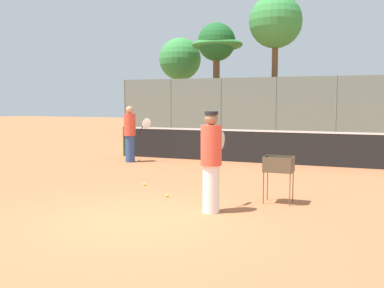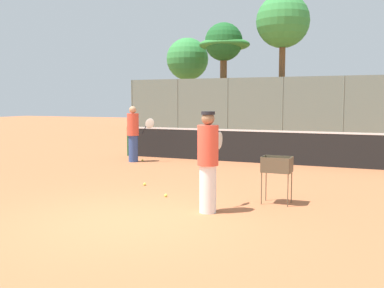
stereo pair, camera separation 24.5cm
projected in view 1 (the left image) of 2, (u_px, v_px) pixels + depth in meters
ground_plane at (132, 222)px, 7.43m from camera, size 80.00×80.00×0.00m
tennis_net at (251, 145)px, 14.55m from camera, size 9.51×0.10×1.07m
back_fence at (305, 106)px, 25.99m from camera, size 24.06×0.08×3.40m
tree_2 at (180, 59)px, 33.40m from camera, size 3.12×3.12×6.66m
tree_3 at (217, 45)px, 30.47m from camera, size 2.58×2.58×7.27m
tree_4 at (276, 23)px, 28.42m from camera, size 3.37×3.37×8.70m
tree_5 at (217, 46)px, 30.89m from camera, size 3.49×3.49×6.28m
player_white_outfit at (211, 160)px, 8.01m from camera, size 0.38×0.94×1.82m
player_red_cap at (130, 133)px, 14.66m from camera, size 0.91×0.45×1.83m
ball_cart at (279, 168)px, 8.74m from camera, size 0.56×0.41×0.93m
tennis_ball_2 at (167, 195)px, 9.37m from camera, size 0.07×0.07×0.07m
tennis_ball_3 at (139, 160)px, 14.90m from camera, size 0.07×0.07×0.07m
tennis_ball_4 at (144, 184)px, 10.62m from camera, size 0.07×0.07×0.07m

